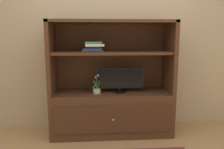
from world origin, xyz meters
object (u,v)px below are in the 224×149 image
object	(u,v)px
potted_plant	(97,90)
magazine_stack	(93,46)
media_console	(112,99)
tv_monitor	(120,79)

from	to	relation	value
potted_plant	magazine_stack	size ratio (longest dim) A/B	0.77
media_console	potted_plant	size ratio (longest dim) A/B	6.26
tv_monitor	potted_plant	world-z (taller)	tv_monitor
media_console	magazine_stack	world-z (taller)	media_console
media_console	tv_monitor	bearing A→B (deg)	-16.00
media_console	tv_monitor	size ratio (longest dim) A/B	2.52
media_console	potted_plant	world-z (taller)	media_console
tv_monitor	magazine_stack	xyz separation A→B (m)	(-0.35, 0.02, 0.44)
potted_plant	tv_monitor	bearing A→B (deg)	9.77
media_console	potted_plant	distance (m)	0.27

